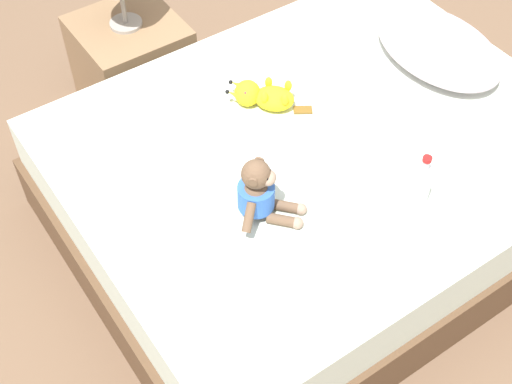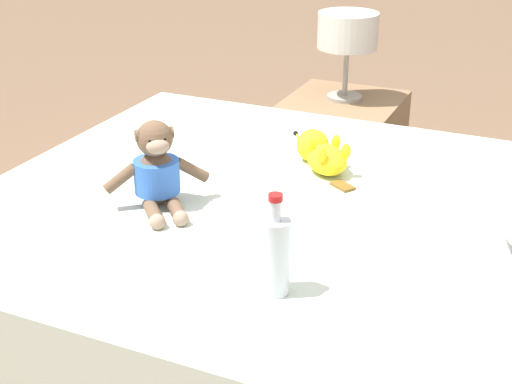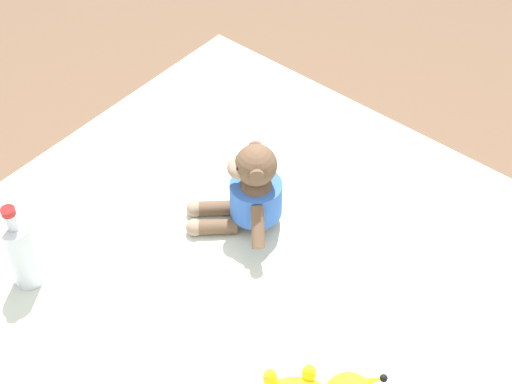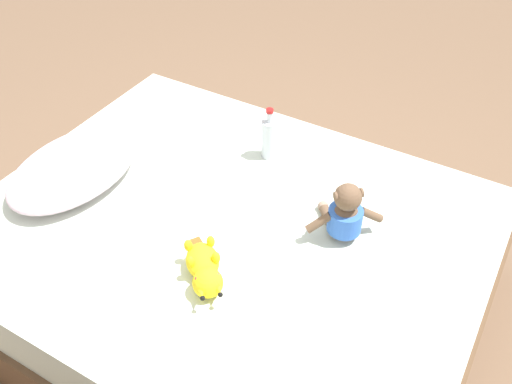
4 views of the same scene
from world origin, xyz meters
name	(u,v)px [view 2 (image 2 of 4)]	position (x,y,z in m)	size (l,w,h in m)	color
ground_plane	(309,350)	(0.00, 0.00, 0.00)	(16.00, 16.00, 0.00)	brown
bed	(312,283)	(0.00, 0.00, 0.23)	(1.50, 1.88, 0.47)	brown
plush_monkey	(157,172)	(0.16, -0.39, 0.57)	(0.26, 0.26, 0.24)	brown
plush_yellow_creature	(321,153)	(-0.26, -0.08, 0.52)	(0.27, 0.27, 0.10)	yellow
glass_bottle	(275,254)	(0.43, 0.06, 0.56)	(0.07, 0.07, 0.23)	silver
nightstand	(342,150)	(-1.04, -0.26, 0.22)	(0.44, 0.44, 0.44)	#846647
bedside_lamp	(348,33)	(-1.04, -0.26, 0.70)	(0.23, 0.23, 0.34)	gray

